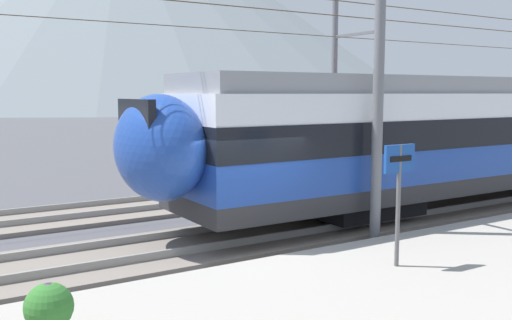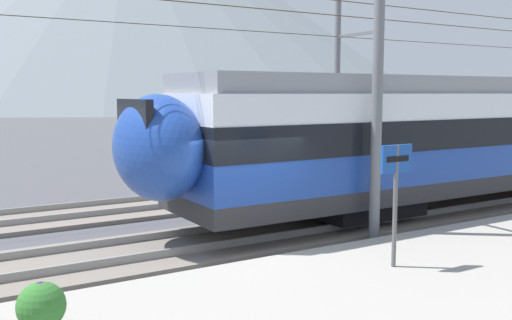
% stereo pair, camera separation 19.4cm
% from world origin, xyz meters
% --- Properties ---
extents(ground_plane, '(400.00, 400.00, 0.00)m').
position_xyz_m(ground_plane, '(0.00, 0.00, 0.00)').
color(ground_plane, '#4C4C51').
extents(track_near, '(120.00, 3.00, 0.28)m').
position_xyz_m(track_near, '(0.00, 1.13, 0.07)').
color(track_near, slate).
rests_on(track_near, ground).
extents(track_far, '(120.00, 3.00, 0.28)m').
position_xyz_m(track_far, '(0.00, 5.72, 0.07)').
color(track_far, slate).
rests_on(track_far, ground).
extents(catenary_mast_mid, '(45.94, 2.11, 7.13)m').
position_xyz_m(catenary_mast_mid, '(3.02, -0.53, 3.79)').
color(catenary_mast_mid, slate).
rests_on(catenary_mast_mid, ground).
extents(catenary_mast_far_side, '(45.94, 2.39, 8.16)m').
position_xyz_m(catenary_mast_far_side, '(8.78, 7.65, 4.21)').
color(catenary_mast_far_side, slate).
rests_on(catenary_mast_far_side, ground).
extents(platform_sign, '(0.70, 0.08, 2.22)m').
position_xyz_m(platform_sign, '(1.51, -2.82, 1.92)').
color(platform_sign, '#59595B').
rests_on(platform_sign, platform_slab).
extents(potted_plant_platform_edge, '(0.60, 0.60, 0.83)m').
position_xyz_m(potted_plant_platform_edge, '(-4.59, -2.99, 0.76)').
color(potted_plant_platform_edge, brown).
rests_on(potted_plant_platform_edge, platform_slab).
extents(mountain_central_peak, '(158.78, 158.78, 55.65)m').
position_xyz_m(mountain_central_peak, '(47.37, 142.54, 27.82)').
color(mountain_central_peak, slate).
rests_on(mountain_central_peak, ground).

